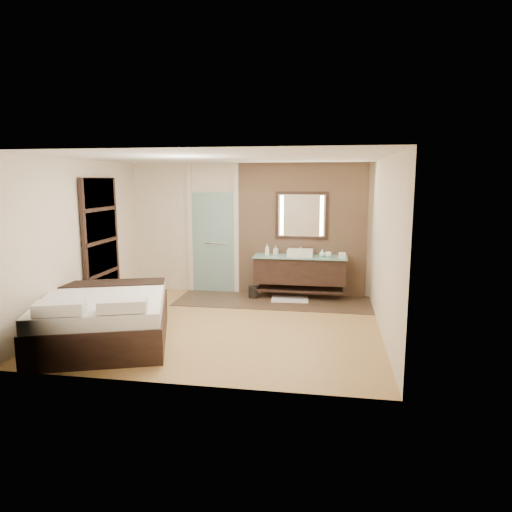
% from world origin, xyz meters
% --- Properties ---
extents(floor, '(5.00, 5.00, 0.00)m').
position_xyz_m(floor, '(0.00, 0.00, 0.00)').
color(floor, '#A07F43').
rests_on(floor, ground).
extents(tile_strip, '(3.80, 1.30, 0.01)m').
position_xyz_m(tile_strip, '(0.60, 1.60, 0.01)').
color(tile_strip, '#3A261F').
rests_on(tile_strip, floor).
extents(stone_wall, '(2.60, 0.08, 2.70)m').
position_xyz_m(stone_wall, '(1.10, 2.21, 1.35)').
color(stone_wall, tan).
rests_on(stone_wall, floor).
extents(vanity, '(1.85, 0.55, 0.88)m').
position_xyz_m(vanity, '(1.10, 1.92, 0.58)').
color(vanity, black).
rests_on(vanity, stone_wall).
extents(mirror_unit, '(1.06, 0.04, 0.96)m').
position_xyz_m(mirror_unit, '(1.10, 2.16, 1.65)').
color(mirror_unit, black).
rests_on(mirror_unit, stone_wall).
extents(frosted_door, '(1.10, 0.12, 2.70)m').
position_xyz_m(frosted_door, '(-0.75, 2.20, 1.14)').
color(frosted_door, '#BBEDE5').
rests_on(frosted_door, floor).
extents(shoji_partition, '(0.06, 1.20, 2.40)m').
position_xyz_m(shoji_partition, '(-2.43, 0.60, 1.21)').
color(shoji_partition, black).
rests_on(shoji_partition, floor).
extents(bed, '(2.37, 2.65, 0.85)m').
position_xyz_m(bed, '(-1.57, -1.02, 0.35)').
color(bed, black).
rests_on(bed, floor).
extents(bath_mat, '(0.75, 0.54, 0.02)m').
position_xyz_m(bath_mat, '(0.92, 1.73, 0.02)').
color(bath_mat, silver).
rests_on(bath_mat, floor).
extents(waste_bin, '(0.21, 0.21, 0.25)m').
position_xyz_m(waste_bin, '(0.18, 1.76, 0.12)').
color(waste_bin, black).
rests_on(waste_bin, floor).
extents(tissue_box, '(0.14, 0.14, 0.10)m').
position_xyz_m(tissue_box, '(1.92, 1.82, 0.92)').
color(tissue_box, white).
rests_on(tissue_box, vanity).
extents(soap_bottle_a, '(0.10, 0.10, 0.23)m').
position_xyz_m(soap_bottle_a, '(0.44, 1.89, 0.98)').
color(soap_bottle_a, white).
rests_on(soap_bottle_a, vanity).
extents(soap_bottle_b, '(0.10, 0.11, 0.18)m').
position_xyz_m(soap_bottle_b, '(0.60, 1.99, 0.96)').
color(soap_bottle_b, '#B2B2B2').
rests_on(soap_bottle_b, vanity).
extents(soap_bottle_c, '(0.11, 0.11, 0.14)m').
position_xyz_m(soap_bottle_c, '(1.53, 1.90, 0.93)').
color(soap_bottle_c, '#C3F5F0').
rests_on(soap_bottle_c, vanity).
extents(cup, '(0.15, 0.15, 0.10)m').
position_xyz_m(cup, '(1.65, 1.89, 0.91)').
color(cup, white).
rests_on(cup, vanity).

